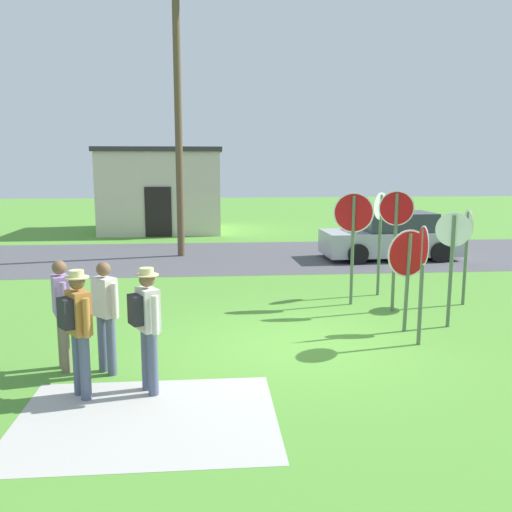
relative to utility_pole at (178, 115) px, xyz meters
The scene contains 17 objects.
ground_plane 10.78m from the utility_pole, 74.93° to the right, with size 80.00×80.00×0.00m, color #518E33.
street_asphalt 5.27m from the utility_pole, ahead, with size 60.00×6.40×0.01m, color #4C4C51.
concrete_path 12.88m from the utility_pole, 89.32° to the right, with size 3.20×2.40×0.01m, color #ADAAA3.
building_background 7.79m from the utility_pole, 99.24° to the left, with size 5.41×4.83×3.75m.
utility_pole is the anchor object (origin of this frame).
parked_car_on_street 7.98m from the utility_pole, ahead, with size 4.37×2.16×1.51m.
stop_sign_rear_left 10.69m from the utility_pole, 57.60° to the right, with size 0.62×0.25×2.20m.
stop_sign_nearest 9.29m from the utility_pole, 57.13° to the right, with size 0.71×0.20×2.54m.
stop_sign_rear_right 10.48m from the utility_pole, 62.73° to the right, with size 0.86×0.27×1.92m.
stop_sign_low_front 11.07m from the utility_pole, 64.69° to the right, with size 0.11×0.66×2.07m.
stop_sign_far_back 8.45m from the utility_pole, 59.28° to the right, with size 0.86×0.23×2.48m.
stop_sign_leaning_left 8.30m from the utility_pole, 50.57° to the right, with size 0.48×0.43×2.43m.
stop_sign_leaning_right 10.11m from the utility_pole, 47.06° to the right, with size 0.12×0.65×2.11m.
person_on_left 11.77m from the utility_pole, 89.53° to the right, with size 0.46×0.51×1.74m.
person_in_dark_shirt 10.96m from the utility_pole, 97.06° to the right, with size 0.34×0.53×1.69m.
person_holding_notes 11.08m from the utility_pole, 93.26° to the right, with size 0.43×0.43×1.69m.
person_in_blue 11.88m from the utility_pole, 94.04° to the right, with size 0.47×0.49×1.74m.
Camera 1 is at (-1.59, -9.04, 3.12)m, focal length 38.68 mm.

